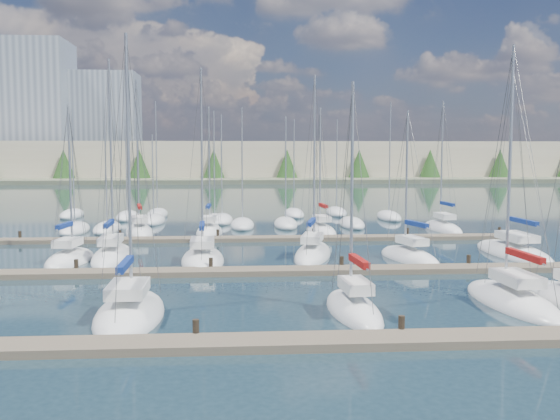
{
  "coord_description": "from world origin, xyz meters",
  "views": [
    {
      "loc": [
        -2.4,
        -20.57,
        7.21
      ],
      "look_at": [
        0.0,
        14.0,
        4.0
      ],
      "focal_mm": 40.0,
      "sensor_mm": 36.0,
      "label": 1
    }
  ],
  "objects": [
    {
      "name": "sailboat_r",
      "position": [
        16.75,
        35.94,
        0.19
      ],
      "size": [
        2.6,
        7.78,
        12.74
      ],
      "rotation": [
        0.0,
        0.0,
        0.05
      ],
      "color": "white",
      "rests_on": "ground"
    },
    {
      "name": "dock_near",
      "position": [
        0.0,
        2.01,
        0.15
      ],
      "size": [
        44.0,
        1.93,
        1.1
      ],
      "color": "#6B5E4C",
      "rests_on": "ground"
    },
    {
      "name": "sailboat_m",
      "position": [
        17.07,
        21.75,
        0.17
      ],
      "size": [
        3.42,
        9.93,
        13.46
      ],
      "rotation": [
        0.0,
        0.0,
        0.04
      ],
      "color": "white",
      "rests_on": "ground"
    },
    {
      "name": "sailboat_o",
      "position": [
        -4.87,
        34.8,
        0.19
      ],
      "size": [
        2.5,
        6.3,
        12.01
      ],
      "rotation": [
        0.0,
        0.0,
        -0.04
      ],
      "color": "white",
      "rests_on": "ground"
    },
    {
      "name": "shoreline",
      "position": [
        -13.29,
        149.77,
        7.44
      ],
      "size": [
        400.0,
        60.0,
        38.0
      ],
      "color": "#666B51",
      "rests_on": "ground"
    },
    {
      "name": "sailboat_l",
      "position": [
        9.17,
        20.24,
        0.18
      ],
      "size": [
        3.8,
        7.2,
        10.75
      ],
      "rotation": [
        0.0,
        0.0,
        0.24
      ],
      "color": "white",
      "rests_on": "ground"
    },
    {
      "name": "ground",
      "position": [
        0.0,
        60.0,
        0.0
      ],
      "size": [
        400.0,
        400.0,
        0.0
      ],
      "primitive_type": "plane",
      "color": "#1E333D",
      "rests_on": "ground"
    },
    {
      "name": "dock_mid",
      "position": [
        0.0,
        16.01,
        0.15
      ],
      "size": [
        44.0,
        1.93,
        1.1
      ],
      "color": "#6B5E4C",
      "rests_on": "ground"
    },
    {
      "name": "sailboat_h",
      "position": [
        -13.42,
        20.87,
        0.18
      ],
      "size": [
        2.99,
        6.54,
        11.05
      ],
      "rotation": [
        0.0,
        0.0,
        -0.09
      ],
      "color": "white",
      "rests_on": "ground"
    },
    {
      "name": "sailboat_n",
      "position": [
        -11.06,
        35.12,
        0.2
      ],
      "size": [
        3.9,
        8.25,
        14.33
      ],
      "rotation": [
        0.0,
        0.0,
        0.2
      ],
      "color": "white",
      "rests_on": "ground"
    },
    {
      "name": "sailboat_d",
      "position": [
        2.79,
        6.53,
        0.19
      ],
      "size": [
        2.47,
        6.65,
        11.08
      ],
      "rotation": [
        0.0,
        0.0,
        0.07
      ],
      "color": "white",
      "rests_on": "ground"
    },
    {
      "name": "sailboat_k",
      "position": [
        2.85,
        22.06,
        0.19
      ],
      "size": [
        4.24,
        9.04,
        13.29
      ],
      "rotation": [
        0.0,
        0.0,
        -0.22
      ],
      "color": "white",
      "rests_on": "ground"
    },
    {
      "name": "dock_far",
      "position": [
        0.0,
        30.01,
        0.15
      ],
      "size": [
        44.0,
        1.93,
        1.1
      ],
      "color": "#6B5E4C",
      "rests_on": "ground"
    },
    {
      "name": "sailboat_j",
      "position": [
        -4.68,
        20.38,
        0.18
      ],
      "size": [
        3.08,
        8.1,
        13.49
      ],
      "rotation": [
        0.0,
        0.0,
        0.04
      ],
      "color": "white",
      "rests_on": "ground"
    },
    {
      "name": "distant_boats",
      "position": [
        -4.34,
        43.76,
        0.29
      ],
      "size": [
        36.93,
        20.75,
        13.3
      ],
      "color": "#9EA0A5",
      "rests_on": "ground"
    },
    {
      "name": "sailboat_i",
      "position": [
        -10.92,
        22.08,
        0.19
      ],
      "size": [
        3.01,
        8.88,
        14.23
      ],
      "rotation": [
        0.0,
        0.0,
        0.06
      ],
      "color": "white",
      "rests_on": "ground"
    },
    {
      "name": "sailboat_c",
      "position": [
        -7.13,
        6.63,
        0.18
      ],
      "size": [
        3.1,
        7.88,
        13.1
      ],
      "rotation": [
        0.0,
        0.0,
        0.02
      ],
      "color": "white",
      "rests_on": "ground"
    },
    {
      "name": "sailboat_e",
      "position": [
        10.62,
        7.68,
        0.18
      ],
      "size": [
        3.02,
        8.25,
        12.99
      ],
      "rotation": [
        0.0,
        0.0,
        0.05
      ],
      "color": "white",
      "rests_on": "ground"
    },
    {
      "name": "sailboat_p",
      "position": [
        5.14,
        34.65,
        0.19
      ],
      "size": [
        2.86,
        7.05,
        11.95
      ],
      "rotation": [
        0.0,
        0.0,
        0.08
      ],
      "color": "white",
      "rests_on": "ground"
    }
  ]
}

